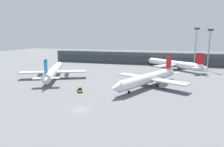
# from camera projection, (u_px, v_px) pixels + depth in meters

# --- Properties ---
(ground_plane) EXTENTS (400.00, 400.00, 0.00)m
(ground_plane) POSITION_uv_depth(u_px,v_px,m) (116.00, 80.00, 93.41)
(ground_plane) COLOR slate
(terminal_building) EXTENTS (128.31, 12.13, 9.00)m
(terminal_building) POSITION_uv_depth(u_px,v_px,m) (135.00, 57.00, 149.54)
(terminal_building) COLOR #3F4247
(terminal_building) RESTS_ON ground_plane
(airplane_near) EXTENTS (31.06, 42.91, 11.49)m
(airplane_near) POSITION_uv_depth(u_px,v_px,m) (148.00, 78.00, 80.10)
(airplane_near) COLOR white
(airplane_near) RESTS_ON ground_plane
(airplane_mid) EXTENTS (31.96, 44.45, 11.59)m
(airplane_mid) POSITION_uv_depth(u_px,v_px,m) (54.00, 71.00, 97.43)
(airplane_mid) COLOR white
(airplane_mid) RESTS_ON ground_plane
(airplane_far) EXTENTS (37.58, 34.50, 11.67)m
(airplane_far) POSITION_uv_depth(u_px,v_px,m) (173.00, 64.00, 122.41)
(airplane_far) COLOR white
(airplane_far) RESTS_ON ground_plane
(baggage_tug_yellow) EXTENTS (3.25, 3.83, 1.75)m
(baggage_tug_yellow) POSITION_uv_depth(u_px,v_px,m) (80.00, 90.00, 72.79)
(baggage_tug_yellow) COLOR yellow
(baggage_tug_yellow) RESTS_ON ground_plane
(floodlight_tower_west) EXTENTS (3.20, 0.80, 26.22)m
(floodlight_tower_west) POSITION_uv_depth(u_px,v_px,m) (196.00, 45.00, 125.44)
(floodlight_tower_west) COLOR gray
(floodlight_tower_west) RESTS_ON ground_plane
(floodlight_tower_east) EXTENTS (3.20, 0.80, 25.13)m
(floodlight_tower_east) POSITION_uv_depth(u_px,v_px,m) (209.00, 47.00, 116.35)
(floodlight_tower_east) COLOR gray
(floodlight_tower_east) RESTS_ON ground_plane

